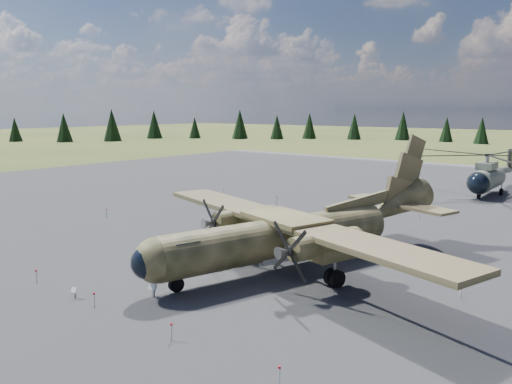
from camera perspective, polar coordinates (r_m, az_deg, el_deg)
The scene contains 8 objects.
ground at distance 38.00m, azimuth -2.35°, elevation -6.30°, with size 500.00×500.00×0.00m, color brown.
apron at distance 45.75m, azimuth 5.95°, elevation -3.63°, with size 120.00×120.00×0.04m, color slate.
transport_plane at distance 32.85m, azimuth 4.70°, elevation -4.20°, with size 26.74×23.86×8.94m.
helicopter_near at distance 66.10m, azimuth 24.99°, elevation 2.73°, with size 20.33×23.77×5.08m.
info_placard_left at distance 29.65m, azimuth -20.05°, elevation -10.59°, with size 0.42×0.21×0.64m.
info_placard_right at distance 28.61m, azimuth -11.68°, elevation -10.70°, with size 0.54×0.28×0.81m.
barrier_fence at distance 38.10m, azimuth -2.95°, elevation -5.47°, with size 33.12×29.62×0.85m.
treeline at distance 36.14m, azimuth -4.26°, elevation 0.43°, with size 297.48×296.72×10.93m.
Camera 1 is at (24.15, -27.48, 10.28)m, focal length 35.00 mm.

